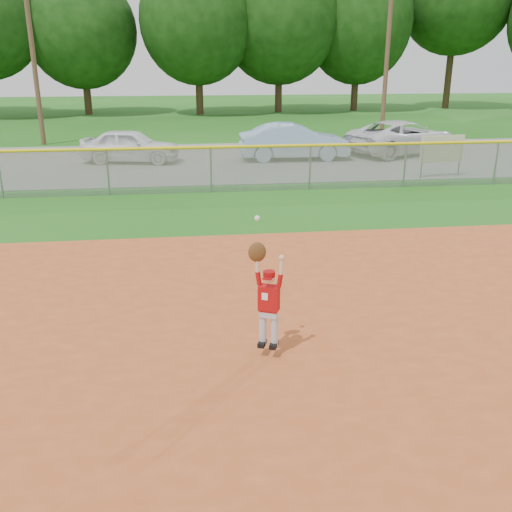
{
  "coord_description": "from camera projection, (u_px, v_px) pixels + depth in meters",
  "views": [
    {
      "loc": [
        -0.87,
        -8.72,
        4.31
      ],
      "look_at": [
        0.27,
        0.33,
        1.1
      ],
      "focal_mm": 40.0,
      "sensor_mm": 36.0,
      "label": 1
    }
  ],
  "objects": [
    {
      "name": "ground",
      "position": [
        243.0,
        324.0,
        9.7
      ],
      "size": [
        120.0,
        120.0,
        0.0
      ],
      "primitive_type": "plane",
      "color": "#1C5814",
      "rests_on": "ground"
    },
    {
      "name": "clay_infield",
      "position": [
        268.0,
        432.0,
        6.88
      ],
      "size": [
        24.0,
        16.0,
        0.04
      ],
      "primitive_type": "cube",
      "color": "#A5461D",
      "rests_on": "ground"
    },
    {
      "name": "parking_strip",
      "position": [
        204.0,
        161.0,
        24.67
      ],
      "size": [
        44.0,
        10.0,
        0.03
      ],
      "primitive_type": "cube",
      "color": "slate",
      "rests_on": "ground"
    },
    {
      "name": "car_white_a",
      "position": [
        130.0,
        146.0,
        24.07
      ],
      "size": [
        4.33,
        2.37,
        1.4
      ],
      "primitive_type": "imported",
      "rotation": [
        0.0,
        0.0,
        1.39
      ],
      "color": "white",
      "rests_on": "parking_strip"
    },
    {
      "name": "car_blue",
      "position": [
        294.0,
        142.0,
        24.69
      ],
      "size": [
        4.71,
        1.68,
        1.55
      ],
      "primitive_type": "imported",
      "rotation": [
        0.0,
        0.0,
        1.56
      ],
      "color": "#86AAC8",
      "rests_on": "parking_strip"
    },
    {
      "name": "car_white_b",
      "position": [
        402.0,
        137.0,
        26.12
      ],
      "size": [
        6.01,
        4.58,
        1.52
      ],
      "primitive_type": "imported",
      "rotation": [
        0.0,
        0.0,
        2.01
      ],
      "color": "silver",
      "rests_on": "parking_strip"
    },
    {
      "name": "sponsor_sign",
      "position": [
        442.0,
        150.0,
        20.98
      ],
      "size": [
        1.76,
        0.27,
        1.57
      ],
      "color": "gray",
      "rests_on": "ground"
    },
    {
      "name": "outfield_fence",
      "position": [
        211.0,
        166.0,
        18.76
      ],
      "size": [
        40.06,
        0.1,
        1.55
      ],
      "color": "gray",
      "rests_on": "ground"
    },
    {
      "name": "power_lines",
      "position": [
        216.0,
        48.0,
        28.85
      ],
      "size": [
        19.4,
        0.24,
        9.0
      ],
      "color": "#4C3823",
      "rests_on": "ground"
    },
    {
      "name": "tree_line",
      "position": [
        202.0,
        11.0,
        42.79
      ],
      "size": [
        62.37,
        13.0,
        14.43
      ],
      "color": "#422D1C",
      "rests_on": "ground"
    },
    {
      "name": "ballplayer",
      "position": [
        267.0,
        296.0,
        8.31
      ],
      "size": [
        0.52,
        0.35,
        2.01
      ],
      "color": "silver",
      "rests_on": "ground"
    }
  ]
}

